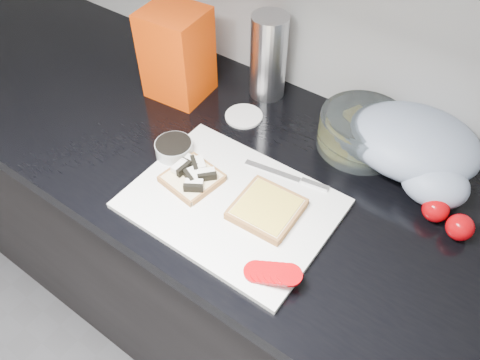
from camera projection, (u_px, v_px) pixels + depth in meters
name	position (u px, v px, depth m)	size (l,w,h in m)	color
base_cabinet	(276.00, 291.00, 1.34)	(3.50, 0.60, 0.86)	black
countertop	(288.00, 187.00, 1.01)	(3.50, 0.64, 0.04)	black
cutting_board	(231.00, 204.00, 0.94)	(0.40, 0.30, 0.01)	white
bread_left	(193.00, 177.00, 0.97)	(0.12, 0.12, 0.03)	#F4E6AC
bread_right	(267.00, 209.00, 0.91)	(0.13, 0.13, 0.02)	#F4E6AC
tomato_slices	(273.00, 273.00, 0.81)	(0.11, 0.08, 0.02)	#B50409
knife	(296.00, 179.00, 0.98)	(0.19, 0.04, 0.01)	silver
seed_tub	(174.00, 149.00, 1.02)	(0.08, 0.08, 0.04)	#ACB1B1
tub_lid	(244.00, 116.00, 1.13)	(0.09, 0.09, 0.01)	white
glass_bowl	(362.00, 132.00, 1.04)	(0.20, 0.20, 0.08)	silver
bread_bag	(177.00, 54.00, 1.12)	(0.14, 0.13, 0.22)	#FF4504
steel_canister	(268.00, 57.00, 1.12)	(0.09, 0.09, 0.21)	#B5B5BA
grocery_bag	(417.00, 148.00, 0.98)	(0.30, 0.26, 0.12)	#929FB3
whole_tomatoes	(448.00, 218.00, 0.89)	(0.10, 0.07, 0.05)	#B50409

